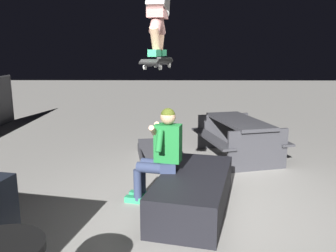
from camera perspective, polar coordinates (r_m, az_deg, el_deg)
ground_plane at (r=4.69m, az=5.49°, el=-13.65°), size 40.00×40.00×0.00m
ledge_box_main at (r=4.68m, az=4.10°, el=-10.53°), size 1.98×1.24×0.47m
person_sitting_on_ledge at (r=4.71m, az=-1.25°, el=-4.08°), size 0.59×0.79×1.31m
skateboard at (r=4.38m, az=-1.66°, el=10.19°), size 1.04×0.37×0.13m
skater_airborne at (r=4.46m, az=-1.55°, el=19.06°), size 0.63×0.89×1.12m
kicker_ramp at (r=6.82m, az=-1.26°, el=-4.76°), size 1.34×0.98×0.33m
picnic_table_back at (r=6.88m, az=11.30°, el=-1.02°), size 1.98×1.72×0.75m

